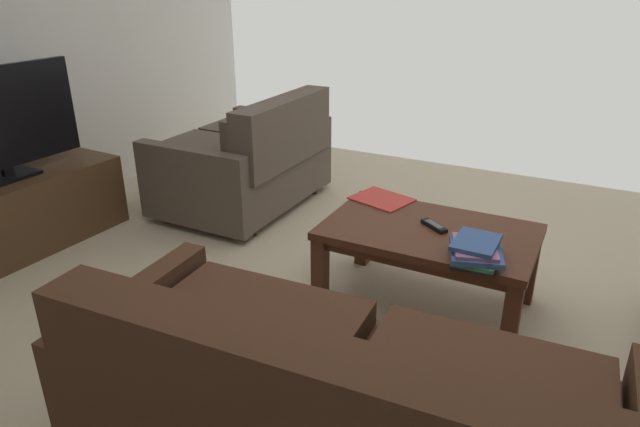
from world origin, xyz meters
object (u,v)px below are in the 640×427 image
at_px(coffee_table, 429,241).
at_px(tv_remote, 434,226).
at_px(book_stack, 476,251).
at_px(loose_magazine, 382,199).
at_px(loveseat_near, 249,160).
at_px(tv_stand, 17,214).
at_px(sofa_main, 338,415).

height_order(coffee_table, tv_remote, tv_remote).
bearing_deg(book_stack, loose_magazine, -37.67).
distance_m(loveseat_near, tv_stand, 1.51).
height_order(loveseat_near, tv_remote, loveseat_near).
bearing_deg(coffee_table, tv_remote, -133.17).
relative_size(tv_stand, tv_remote, 8.28).
distance_m(sofa_main, tv_remote, 1.27).
bearing_deg(loose_magazine, tv_remote, -106.18).
relative_size(coffee_table, book_stack, 3.23).
height_order(coffee_table, book_stack, book_stack).
relative_size(tv_stand, book_stack, 4.10).
bearing_deg(loveseat_near, coffee_table, 155.24).
relative_size(loveseat_near, tv_remote, 7.76).
xyz_separation_m(tv_remote, loose_magazine, (0.36, -0.23, -0.01)).
distance_m(sofa_main, loveseat_near, 2.56).
bearing_deg(loveseat_near, tv_remote, 155.99).
relative_size(sofa_main, tv_stand, 1.40).
bearing_deg(book_stack, loveseat_near, -27.54).
bearing_deg(book_stack, tv_remote, -44.47).
distance_m(loveseat_near, coffee_table, 1.70).
height_order(sofa_main, loveseat_near, loveseat_near).
distance_m(sofa_main, coffee_table, 1.25).
xyz_separation_m(sofa_main, tv_remote, (0.09, -1.27, 0.11)).
xyz_separation_m(coffee_table, tv_remote, (-0.02, -0.02, 0.08)).
relative_size(loveseat_near, tv_stand, 0.94).
bearing_deg(loose_magazine, tv_stand, 126.05).
xyz_separation_m(loveseat_near, tv_stand, (0.87, 1.23, -0.12)).
height_order(loveseat_near, coffee_table, loveseat_near).
bearing_deg(coffee_table, loveseat_near, -24.76).
distance_m(coffee_table, tv_stand, 2.47).
xyz_separation_m(loveseat_near, book_stack, (-1.82, 0.95, 0.13)).
bearing_deg(tv_remote, loveseat_near, -24.01).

